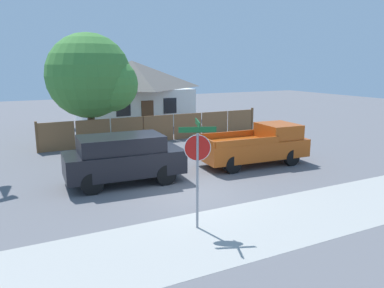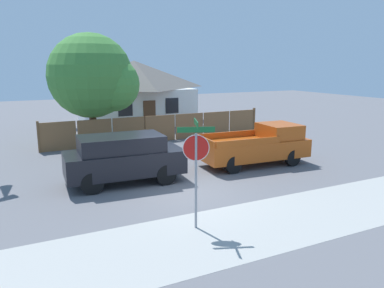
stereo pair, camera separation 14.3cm
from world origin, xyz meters
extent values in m
plane|color=slate|center=(0.00, 0.00, 0.00)|extent=(80.00, 80.00, 0.00)
cube|color=#A3A39E|center=(0.00, -3.60, 0.00)|extent=(36.00, 3.20, 0.01)
cube|color=brown|center=(-3.17, 8.73, 0.77)|extent=(1.84, 0.06, 1.54)
cube|color=brown|center=(-1.25, 8.73, 0.77)|extent=(1.84, 0.06, 1.54)
cube|color=brown|center=(0.66, 8.73, 0.77)|extent=(1.84, 0.06, 1.54)
cube|color=brown|center=(2.58, 8.73, 0.77)|extent=(1.84, 0.06, 1.54)
cube|color=brown|center=(4.49, 8.73, 0.77)|extent=(1.84, 0.06, 1.54)
cube|color=brown|center=(6.41, 8.73, 0.77)|extent=(1.84, 0.06, 1.54)
cube|color=brown|center=(8.32, 8.73, 0.77)|extent=(1.84, 0.06, 1.54)
cube|color=brown|center=(-4.12, 8.73, 0.82)|extent=(0.12, 0.12, 1.64)
cube|color=brown|center=(9.28, 8.73, 0.82)|extent=(0.12, 0.12, 1.64)
cube|color=white|center=(3.49, 16.30, 1.34)|extent=(7.67, 6.36, 2.69)
pyramid|color=#5B5651|center=(3.49, 16.30, 3.72)|extent=(8.28, 6.87, 2.07)
cube|color=black|center=(1.77, 13.10, 1.56)|extent=(1.00, 0.04, 1.10)
cube|color=black|center=(5.22, 13.10, 1.56)|extent=(1.00, 0.04, 1.10)
cube|color=brown|center=(3.49, 13.10, 1.00)|extent=(0.90, 0.04, 2.00)
cylinder|color=brown|center=(-1.14, 9.66, 1.06)|extent=(0.40, 0.40, 2.11)
sphere|color=#428438|center=(-1.14, 9.66, 3.86)|extent=(4.65, 4.65, 4.65)
sphere|color=#478F3C|center=(-0.10, 9.08, 3.39)|extent=(3.02, 3.02, 3.02)
cube|color=black|center=(-1.59, 1.86, 0.82)|extent=(4.51, 2.14, 0.88)
cube|color=black|center=(-1.71, 1.86, 1.56)|extent=(3.18, 1.91, 0.60)
cube|color=black|center=(-0.24, 1.78, 1.56)|extent=(0.15, 1.66, 0.50)
cylinder|color=black|center=(-0.18, 2.61, 0.40)|extent=(0.79, 0.22, 0.79)
cylinder|color=black|center=(-0.28, 0.94, 0.40)|extent=(0.79, 0.22, 0.79)
cylinder|color=black|center=(-2.91, 2.77, 0.40)|extent=(0.79, 0.22, 0.79)
cylinder|color=black|center=(-3.01, 1.10, 0.40)|extent=(0.79, 0.22, 0.79)
cube|color=#B74C14|center=(4.37, 1.86, 0.75)|extent=(5.00, 2.21, 0.79)
cube|color=#B74C14|center=(5.71, 1.78, 1.47)|extent=(1.67, 1.87, 0.65)
cube|color=#B74C14|center=(3.59, 2.82, 1.29)|extent=(3.07, 0.25, 0.28)
cube|color=#B74C14|center=(3.48, 0.99, 1.29)|extent=(3.07, 0.25, 0.28)
cube|color=#B74C14|center=(1.96, 1.99, 1.29)|extent=(0.18, 1.84, 0.28)
cylinder|color=black|center=(5.93, 2.63, 0.37)|extent=(0.75, 0.22, 0.75)
cylinder|color=black|center=(5.83, 0.91, 0.37)|extent=(0.75, 0.22, 0.75)
cylinder|color=black|center=(2.90, 2.80, 0.37)|extent=(0.75, 0.22, 0.75)
cylinder|color=black|center=(2.80, 1.09, 0.37)|extent=(0.75, 0.22, 0.75)
cylinder|color=gray|center=(-0.99, -2.96, 1.34)|extent=(0.07, 0.07, 2.68)
cylinder|color=red|center=(-0.99, -2.96, 2.28)|extent=(0.65, 0.27, 0.69)
cylinder|color=white|center=(-0.99, -2.96, 2.28)|extent=(0.68, 0.27, 0.73)
cube|color=#19602D|center=(-0.99, -2.96, 2.78)|extent=(0.95, 0.38, 0.15)
cube|color=#19602D|center=(-0.99, -2.96, 2.96)|extent=(0.35, 0.86, 0.15)
camera|label=1|loc=(-5.53, -11.58, 4.47)|focal=35.00mm
camera|label=2|loc=(-5.40, -11.64, 4.47)|focal=35.00mm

